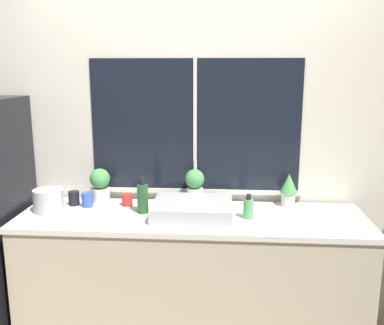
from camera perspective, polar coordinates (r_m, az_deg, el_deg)
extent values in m
cube|color=beige|center=(3.04, 0.46, 3.15)|extent=(8.00, 0.06, 2.70)
cube|color=black|center=(2.99, 0.41, 4.95)|extent=(1.46, 0.01, 0.92)
cube|color=beige|center=(2.99, 0.41, 4.93)|extent=(0.02, 0.01, 0.92)
cube|color=beige|center=(3.08, 0.39, -3.82)|extent=(1.52, 0.04, 0.03)
cube|color=#B2A893|center=(2.97, -0.08, -15.70)|extent=(2.22, 0.62, 0.88)
cube|color=silver|center=(2.79, -0.08, -7.40)|extent=(2.24, 0.65, 0.03)
cube|color=#ADADB2|center=(2.77, 0.09, -6.15)|extent=(0.51, 0.41, 0.09)
cylinder|color=#B7B7BC|center=(3.00, 0.42, -5.25)|extent=(0.04, 0.04, 0.03)
cylinder|color=#B7B7BC|center=(2.96, 0.42, -2.36)|extent=(0.02, 0.02, 0.28)
cylinder|color=silver|center=(3.11, -12.08, -4.26)|extent=(0.13, 0.13, 0.10)
sphere|color=#478E4C|center=(3.08, -12.19, -2.11)|extent=(0.14, 0.14, 0.14)
cylinder|color=silver|center=(2.99, 0.36, -4.48)|extent=(0.11, 0.11, 0.11)
sphere|color=#478E4C|center=(2.96, 0.37, -2.19)|extent=(0.13, 0.13, 0.13)
cylinder|color=silver|center=(3.02, 12.69, -4.78)|extent=(0.09, 0.09, 0.10)
cone|color=#478E4C|center=(2.99, 12.80, -2.69)|extent=(0.12, 0.12, 0.13)
cylinder|color=#519E5B|center=(2.74, 7.52, -6.15)|extent=(0.06, 0.06, 0.12)
cylinder|color=black|center=(2.71, 7.57, -4.58)|extent=(0.03, 0.03, 0.03)
cylinder|color=#235128|center=(2.82, -6.59, -4.83)|extent=(0.07, 0.07, 0.19)
cylinder|color=black|center=(2.79, -6.65, -2.43)|extent=(0.03, 0.03, 0.05)
cylinder|color=#B72D28|center=(2.99, -8.62, -4.95)|extent=(0.07, 0.07, 0.08)
cylinder|color=black|center=(3.08, -15.47, -4.60)|extent=(0.07, 0.07, 0.10)
cylinder|color=#3351AD|center=(3.02, -13.79, -4.83)|extent=(0.07, 0.07, 0.10)
cylinder|color=#B2B2B7|center=(2.99, -18.61, -4.83)|extent=(0.19, 0.19, 0.15)
cone|color=#B2B2B7|center=(2.96, -18.72, -3.28)|extent=(0.16, 0.16, 0.02)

